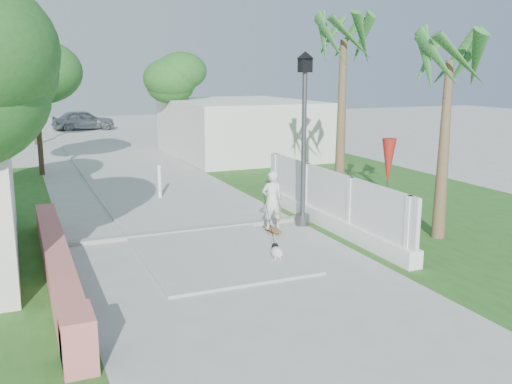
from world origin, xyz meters
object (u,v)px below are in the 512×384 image
patio_umbrella (388,163)px  skateboarder (269,213)px  street_lamp (304,133)px  dog (277,252)px  bollard (160,181)px  parked_car (83,120)px

patio_umbrella → skateboarder: patio_umbrella is taller
street_lamp → skateboarder: 2.44m
dog → skateboarder: bearing=83.7°
street_lamp → patio_umbrella: street_lamp is taller
street_lamp → bollard: street_lamp is taller
parked_car → patio_umbrella: bearing=-174.3°
street_lamp → skateboarder: (-1.40, -0.99, -1.74)m
street_lamp → dog: size_ratio=8.67×
street_lamp → parked_car: (-2.42, 27.34, -1.74)m
parked_car → bollard: bearing=176.3°
street_lamp → parked_car: 27.50m
street_lamp → bollard: bearing=121.0°
parked_car → dog: bearing=178.1°
dog → parked_car: (-0.59, 29.65, 0.50)m
patio_umbrella → bollard: bearing=129.9°
skateboarder → parked_car: (-1.01, 28.33, 0.01)m
patio_umbrella → street_lamp: bearing=152.2°
bollard → skateboarder: (1.30, -5.49, 0.10)m
bollard → parked_car: parked_car is taller
bollard → dog: size_ratio=2.13×
street_lamp → patio_umbrella: size_ratio=1.93×
patio_umbrella → dog: bearing=-160.6°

